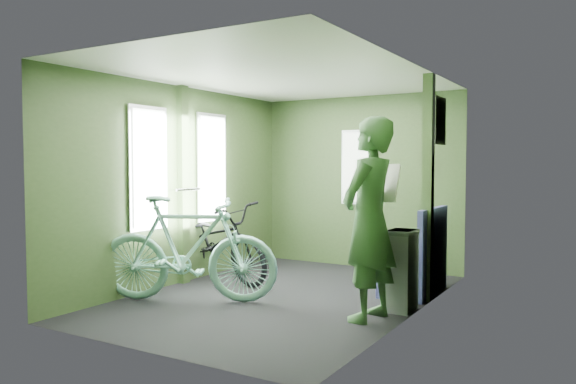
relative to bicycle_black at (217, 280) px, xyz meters
name	(u,v)px	position (x,y,z in m)	size (l,w,h in m)	color
room	(282,160)	(1.08, -0.27, 1.44)	(4.00, 4.02, 2.31)	black
bicycle_black	(217,280)	(0.00, 0.00, 0.00)	(0.62, 1.78, 0.93)	black
bicycle_mint	(188,303)	(0.43, -1.02, 0.00)	(0.51, 1.82, 1.09)	#81C9B4
passenger	(369,219)	(2.22, -0.65, 0.91)	(0.51, 0.73, 1.82)	#365E33
waste_box	(402,270)	(2.38, -0.22, 0.39)	(0.23, 0.32, 0.77)	gray
bench_seat	(415,268)	(2.27, 0.55, 0.28)	(0.50, 0.89, 0.93)	navy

